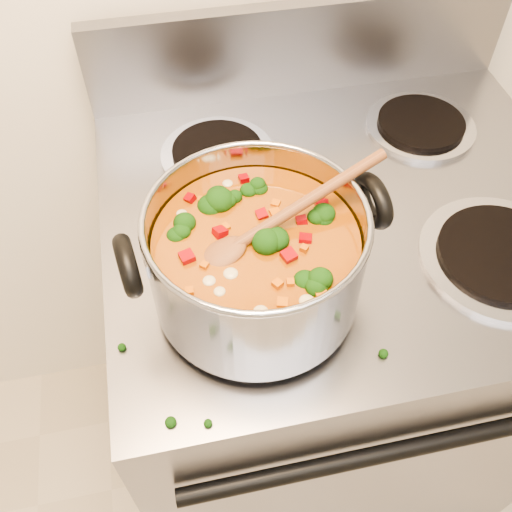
{
  "coord_description": "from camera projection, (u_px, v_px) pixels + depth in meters",
  "views": [
    {
      "loc": [
        -0.29,
        0.6,
        1.54
      ],
      "look_at": [
        -0.2,
        1.02,
        1.01
      ],
      "focal_mm": 40.0,
      "sensor_mm": 36.0,
      "label": 1
    }
  ],
  "objects": [
    {
      "name": "electric_range",
      "position": [
        321.0,
        352.0,
        1.21
      ],
      "size": [
        0.73,
        0.66,
        1.08
      ],
      "color": "gray",
      "rests_on": "ground"
    },
    {
      "name": "stockpot",
      "position": [
        256.0,
        259.0,
        0.68
      ],
      "size": [
        0.32,
        0.26,
        0.16
      ],
      "rotation": [
        0.0,
        0.0,
        0.13
      ],
      "color": "#9A9AA1",
      "rests_on": "electric_range"
    },
    {
      "name": "wooden_spoon",
      "position": [
        264.0,
        228.0,
        0.65
      ],
      "size": [
        0.25,
        0.1,
        0.08
      ],
      "rotation": [
        0.0,
        0.0,
        0.32
      ],
      "color": "brown",
      "rests_on": "stockpot"
    },
    {
      "name": "cooktop_crumbs",
      "position": [
        309.0,
        293.0,
        0.75
      ],
      "size": [
        0.38,
        0.34,
        0.01
      ],
      "color": "black",
      "rests_on": "electric_range"
    }
  ]
}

